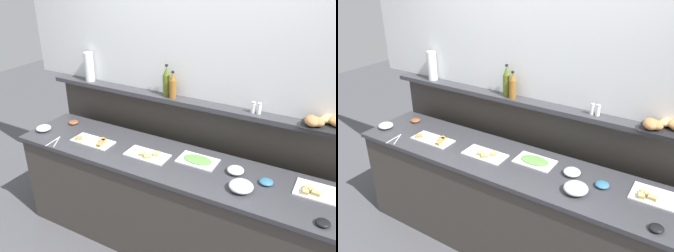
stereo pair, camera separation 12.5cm
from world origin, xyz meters
The scene contains 21 objects.
ground_plane centered at (0.00, 0.60, 0.00)m, with size 12.00×12.00×0.00m, color #4C4C51.
buffet_counter centered at (0.00, 0.00, 0.45)m, with size 2.76×0.61×0.89m.
back_ledge_unit centered at (0.00, 0.48, 0.66)m, with size 3.00×0.22×1.25m.
upper_wall_panel centered at (0.00, 0.51, 1.93)m, with size 3.60×0.08×1.35m, color silver.
sandwich_platter_front centered at (1.07, 0.11, 0.90)m, with size 0.32×0.22×0.04m.
sandwich_platter_side centered at (-0.19, -0.03, 0.90)m, with size 0.36×0.18×0.04m.
sandwich_platter_rear centered at (-0.72, -0.06, 0.90)m, with size 0.38×0.17×0.04m.
cold_cuts_platter centered at (0.19, 0.09, 0.90)m, with size 0.31×0.19×0.02m.
glass_bowl_large centered at (0.61, -0.11, 0.92)m, with size 0.17×0.17×0.07m.
glass_bowl_medium centered at (0.51, 0.08, 0.91)m, with size 0.13×0.13×0.05m.
glass_bowl_small centered at (-1.27, -0.11, 0.91)m, with size 0.13×0.13×0.05m.
condiment_bowl_dark centered at (1.15, -0.21, 0.91)m, with size 0.09×0.09×0.03m, color black.
condiment_bowl_teal centered at (-1.14, 0.14, 0.91)m, with size 0.09×0.09×0.03m, color brown.
condiment_bowl_red centered at (0.74, 0.05, 0.91)m, with size 0.10×0.10×0.03m, color teal.
serving_tongs centered at (-1.02, -0.22, 0.90)m, with size 0.10×0.19×0.01m.
olive_oil_bottle centered at (-0.26, 0.41, 1.38)m, with size 0.06×0.06×0.28m.
vinegar_bottle_amber centered at (-0.19, 0.38, 1.36)m, with size 0.06×0.06×0.24m.
salt_shaker centered at (0.50, 0.41, 1.29)m, with size 0.03×0.03×0.09m.
pepper_shaker centered at (0.55, 0.41, 1.29)m, with size 0.03×0.03×0.09m.
bread_basket centered at (1.06, 0.40, 1.29)m, with size 0.40×0.32×0.08m.
water_carafe centered at (-1.11, 0.41, 1.39)m, with size 0.09×0.09×0.28m, color silver.
Camera 1 is at (1.13, -2.06, 2.31)m, focal length 37.20 mm.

